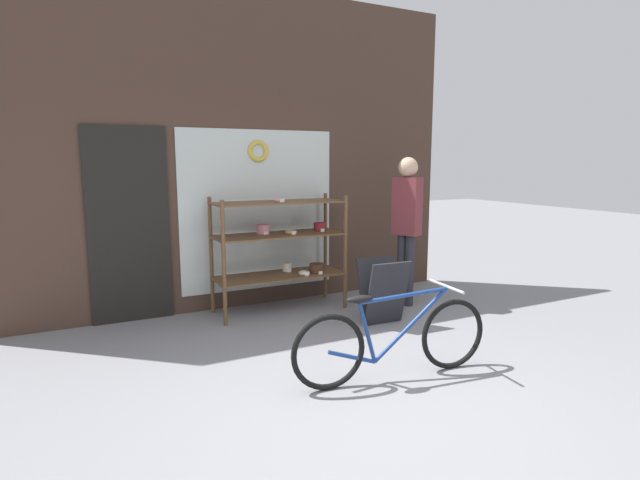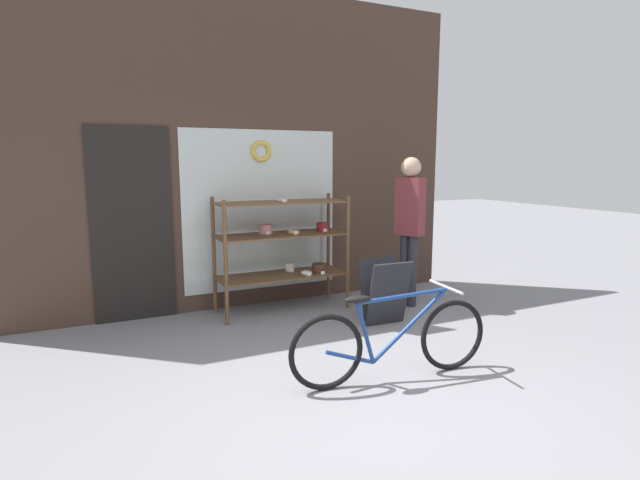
% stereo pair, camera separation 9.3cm
% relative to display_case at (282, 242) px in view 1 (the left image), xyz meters
% --- Properties ---
extents(ground_plane, '(30.00, 30.00, 0.00)m').
position_rel_display_case_xyz_m(ground_plane, '(-0.35, -2.51, -0.81)').
color(ground_plane, gray).
extents(storefront_facade, '(5.56, 0.13, 3.70)m').
position_rel_display_case_xyz_m(storefront_facade, '(-0.38, 0.42, 0.99)').
color(storefront_facade, '#473328').
rests_on(storefront_facade, ground_plane).
extents(display_case, '(1.51, 0.56, 1.34)m').
position_rel_display_case_xyz_m(display_case, '(0.00, 0.00, 0.00)').
color(display_case, brown).
rests_on(display_case, ground_plane).
extents(bicycle, '(1.72, 0.46, 0.73)m').
position_rel_display_case_xyz_m(bicycle, '(0.06, -2.15, -0.48)').
color(bicycle, black).
rests_on(bicycle, ground_plane).
extents(sandwich_board, '(0.48, 0.40, 0.69)m').
position_rel_display_case_xyz_m(sandwich_board, '(0.76, -0.95, -0.46)').
color(sandwich_board, '#232328').
rests_on(sandwich_board, ground_plane).
extents(pedestrian, '(0.29, 0.37, 1.78)m').
position_rel_display_case_xyz_m(pedestrian, '(1.41, -0.47, 0.25)').
color(pedestrian, '#282833').
rests_on(pedestrian, ground_plane).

